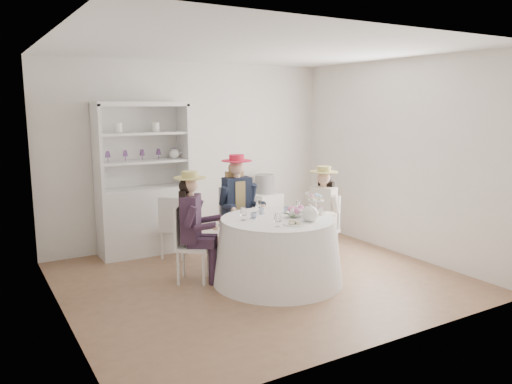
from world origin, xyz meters
TOP-DOWN VIEW (x-y plane):
  - ground at (0.00, 0.00)m, footprint 4.50×4.50m
  - ceiling at (0.00, 0.00)m, footprint 4.50×4.50m
  - wall_back at (0.00, 2.00)m, footprint 4.50×0.00m
  - wall_front at (0.00, -2.00)m, footprint 4.50×0.00m
  - wall_left at (-2.25, 0.00)m, footprint 0.00×4.50m
  - wall_right at (2.25, 0.00)m, footprint 0.00×4.50m
  - tea_table at (0.13, -0.19)m, footprint 1.54×1.54m
  - hutch at (-0.85, 1.77)m, footprint 1.30×0.59m
  - side_table at (1.12, 1.72)m, footprint 0.49×0.49m
  - hatbox at (1.12, 1.72)m, footprint 0.40×0.40m
  - guest_left at (-0.73, 0.31)m, footprint 0.57×0.54m
  - guest_mid at (0.13, 0.81)m, footprint 0.52×0.54m
  - guest_right at (1.06, 0.16)m, footprint 0.53×0.49m
  - spare_chair at (-0.60, 1.30)m, footprint 0.50×0.50m
  - teacup_a at (-0.12, -0.06)m, footprint 0.10×0.10m
  - teacup_b at (0.08, 0.11)m, footprint 0.08×0.08m
  - teacup_c at (0.38, -0.01)m, footprint 0.10×0.10m
  - flower_bowl at (0.34, -0.24)m, footprint 0.27×0.27m
  - flower_arrangement at (0.31, -0.30)m, footprint 0.19×0.19m
  - table_teapot at (0.36, -0.50)m, footprint 0.27×0.19m
  - sandwich_plate at (0.10, -0.55)m, footprint 0.24×0.24m
  - cupcake_stand at (0.65, -0.23)m, footprint 0.25×0.25m
  - stemware_set at (0.13, -0.19)m, footprint 0.87×0.84m

SIDE VIEW (x-z plane):
  - ground at x=0.00m, z-range 0.00..0.00m
  - side_table at x=1.12m, z-range 0.00..0.69m
  - tea_table at x=0.13m, z-range 0.00..0.77m
  - spare_chair at x=-0.60m, z-range 0.03..0.89m
  - guest_right at x=1.06m, z-range 0.08..1.37m
  - guest_left at x=-0.73m, z-range 0.08..1.41m
  - hutch at x=-0.85m, z-range -0.31..1.81m
  - sandwich_plate at x=0.10m, z-range 0.76..0.81m
  - flower_bowl at x=0.34m, z-range 0.77..0.82m
  - teacup_b at x=0.08m, z-range 0.77..0.83m
  - teacup_a at x=-0.12m, z-range 0.77..0.83m
  - teacup_c at x=0.38m, z-range 0.77..0.84m
  - guest_mid at x=0.13m, z-range 0.09..1.52m
  - hatbox at x=1.12m, z-range 0.69..0.99m
  - stemware_set at x=0.13m, z-range 0.77..0.92m
  - table_teapot at x=0.36m, z-range 0.76..0.96m
  - cupcake_stand at x=0.65m, z-range 0.74..0.98m
  - flower_arrangement at x=0.31m, z-range 0.83..0.90m
  - wall_back at x=0.00m, z-range -0.90..3.60m
  - wall_front at x=0.00m, z-range -0.90..3.60m
  - wall_left at x=-2.25m, z-range -0.90..3.60m
  - wall_right at x=2.25m, z-range -0.90..3.60m
  - ceiling at x=0.00m, z-range 2.70..2.70m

